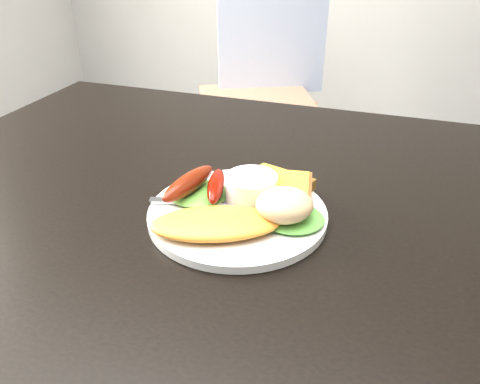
{
  "coord_description": "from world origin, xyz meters",
  "views": [
    {
      "loc": [
        0.11,
        -0.51,
        1.07
      ],
      "look_at": [
        -0.05,
        -0.03,
        0.78
      ],
      "focal_mm": 35.0,
      "sensor_mm": 36.0,
      "label": 1
    }
  ],
  "objects_px": {
    "dining_table": "(285,220)",
    "dining_chair": "(257,107)",
    "plate": "(237,214)",
    "person": "(426,64)"
  },
  "relations": [
    {
      "from": "dining_table",
      "to": "dining_chair",
      "type": "relative_size",
      "value": 2.73
    },
    {
      "from": "dining_chair",
      "to": "person",
      "type": "relative_size",
      "value": 0.29
    },
    {
      "from": "dining_chair",
      "to": "plate",
      "type": "bearing_deg",
      "value": -99.21
    },
    {
      "from": "person",
      "to": "plate",
      "type": "distance_m",
      "value": 0.89
    },
    {
      "from": "dining_table",
      "to": "person",
      "type": "xyz_separation_m",
      "value": [
        0.18,
        0.82,
        0.02
      ]
    },
    {
      "from": "dining_table",
      "to": "person",
      "type": "relative_size",
      "value": 0.8
    },
    {
      "from": "dining_table",
      "to": "plate",
      "type": "relative_size",
      "value": 5.33
    },
    {
      "from": "person",
      "to": "plate",
      "type": "height_order",
      "value": "person"
    },
    {
      "from": "dining_table",
      "to": "person",
      "type": "bearing_deg",
      "value": 77.44
    },
    {
      "from": "person",
      "to": "dining_chair",
      "type": "bearing_deg",
      "value": -9.11
    }
  ]
}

